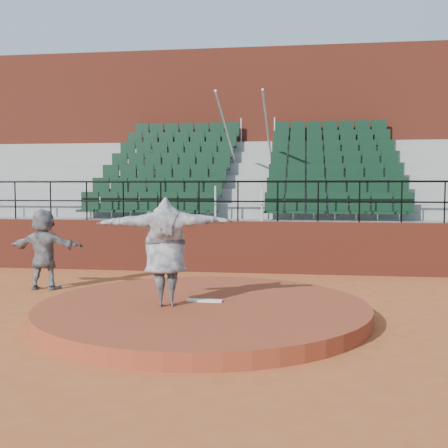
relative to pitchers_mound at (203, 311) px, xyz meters
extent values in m
plane|color=#AF5327|center=(0.00, 0.00, -0.12)|extent=(90.00, 90.00, 0.00)
cylinder|color=brown|center=(0.00, 0.00, 0.00)|extent=(5.50, 5.50, 0.25)
cube|color=white|center=(0.00, 0.15, 0.14)|extent=(0.60, 0.15, 0.03)
cube|color=maroon|center=(0.00, 5.00, 0.53)|extent=(24.00, 0.30, 1.30)
cylinder|color=black|center=(0.00, 5.00, 2.17)|extent=(24.00, 0.05, 0.05)
cylinder|color=black|center=(0.00, 5.00, 1.68)|extent=(24.00, 0.04, 0.04)
cylinder|color=black|center=(-6.00, 5.00, 1.67)|extent=(0.04, 0.04, 1.00)
cylinder|color=black|center=(-5.00, 5.00, 1.67)|extent=(0.04, 0.04, 1.00)
cylinder|color=black|center=(-4.00, 5.00, 1.67)|extent=(0.04, 0.04, 1.00)
cylinder|color=black|center=(-3.00, 5.00, 1.67)|extent=(0.04, 0.04, 1.00)
cylinder|color=black|center=(-2.00, 5.00, 1.67)|extent=(0.04, 0.04, 1.00)
cylinder|color=black|center=(-1.00, 5.00, 1.67)|extent=(0.04, 0.04, 1.00)
cylinder|color=black|center=(0.00, 5.00, 1.67)|extent=(0.04, 0.04, 1.00)
cylinder|color=black|center=(1.00, 5.00, 1.67)|extent=(0.04, 0.04, 1.00)
cylinder|color=black|center=(2.00, 5.00, 1.67)|extent=(0.04, 0.04, 1.00)
cylinder|color=black|center=(3.00, 5.00, 1.67)|extent=(0.04, 0.04, 1.00)
cylinder|color=black|center=(4.00, 5.00, 1.67)|extent=(0.04, 0.04, 1.00)
cylinder|color=black|center=(5.00, 5.00, 1.67)|extent=(0.04, 0.04, 1.00)
cube|color=gray|center=(0.00, 5.58, 0.53)|extent=(24.00, 0.85, 1.30)
cube|color=black|center=(-2.53, 5.59, 1.54)|extent=(3.85, 0.48, 0.72)
cube|color=black|center=(2.53, 5.59, 1.54)|extent=(3.85, 0.48, 0.72)
cube|color=gray|center=(0.00, 6.43, 0.73)|extent=(24.00, 0.85, 1.70)
cube|color=black|center=(-2.53, 6.44, 1.94)|extent=(3.85, 0.48, 0.72)
cube|color=black|center=(2.53, 6.44, 1.94)|extent=(3.85, 0.48, 0.72)
cube|color=gray|center=(0.00, 7.28, 0.93)|extent=(24.00, 0.85, 2.10)
cube|color=black|center=(-2.53, 7.29, 2.33)|extent=(3.85, 0.48, 0.72)
cube|color=black|center=(2.53, 7.29, 2.33)|extent=(3.85, 0.48, 0.72)
cube|color=gray|center=(0.00, 8.12, 1.12)|extent=(24.00, 0.85, 2.50)
cube|color=black|center=(-2.53, 8.13, 2.73)|extent=(3.85, 0.48, 0.72)
cube|color=black|center=(2.53, 8.13, 2.73)|extent=(3.85, 0.48, 0.72)
cube|color=gray|center=(0.00, 8.97, 1.33)|extent=(24.00, 0.85, 2.90)
cube|color=black|center=(-2.53, 8.98, 3.14)|extent=(3.85, 0.48, 0.72)
cube|color=black|center=(2.53, 8.98, 3.14)|extent=(3.85, 0.48, 0.72)
cube|color=gray|center=(0.00, 9.82, 1.52)|extent=(24.00, 0.85, 3.30)
cube|color=black|center=(-2.53, 9.83, 3.53)|extent=(3.85, 0.48, 0.72)
cube|color=black|center=(2.53, 9.83, 3.53)|extent=(3.85, 0.48, 0.72)
cube|color=gray|center=(0.00, 10.68, 1.73)|extent=(24.00, 0.85, 3.70)
cube|color=black|center=(-2.53, 10.69, 3.94)|extent=(3.85, 0.48, 0.72)
cube|color=black|center=(2.53, 10.69, 3.94)|extent=(3.85, 0.48, 0.72)
cylinder|color=silver|center=(-0.60, 8.12, 3.28)|extent=(0.06, 5.97, 2.46)
cylinder|color=silver|center=(0.60, 8.12, 3.28)|extent=(0.06, 5.97, 2.46)
cube|color=maroon|center=(0.00, 12.60, 3.43)|extent=(24.00, 3.00, 7.10)
imported|color=black|center=(-0.57, -0.24, 1.01)|extent=(2.25, 1.27, 1.77)
imported|color=black|center=(-3.80, 2.10, 0.73)|extent=(1.59, 0.51, 1.72)
camera|label=1|loc=(1.64, -9.07, 2.09)|focal=45.00mm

